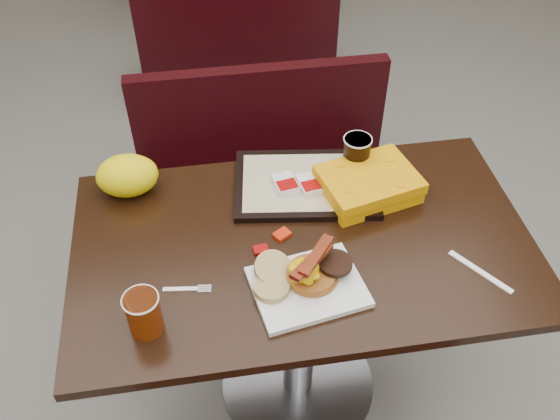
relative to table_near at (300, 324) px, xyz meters
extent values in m
cube|color=gray|center=(0.00, 0.00, -0.38)|extent=(6.00, 7.00, 0.01)
cube|color=white|center=(-0.02, -0.16, 0.38)|extent=(0.29, 0.25, 0.02)
cylinder|color=#A44C1B|center=(0.00, -0.14, 0.40)|extent=(0.16, 0.16, 0.03)
cylinder|color=black|center=(0.05, -0.13, 0.42)|extent=(0.09, 0.09, 0.01)
ellipsoid|color=#E1AE04|center=(-0.02, -0.15, 0.44)|extent=(0.09, 0.08, 0.05)
cylinder|color=tan|center=(-0.11, -0.16, 0.40)|extent=(0.11, 0.11, 0.02)
cylinder|color=tan|center=(-0.10, -0.11, 0.41)|extent=(0.12, 0.12, 0.05)
cylinder|color=#9B2F05|center=(-0.40, -0.21, 0.43)|extent=(0.10, 0.10, 0.11)
cube|color=white|center=(0.42, -0.17, 0.38)|extent=(0.12, 0.16, 0.00)
cube|color=red|center=(-0.05, 0.03, 0.38)|extent=(0.05, 0.05, 0.01)
cube|color=#8C0504|center=(-0.11, -0.02, 0.38)|extent=(0.04, 0.03, 0.01)
cube|color=black|center=(0.05, 0.21, 0.38)|extent=(0.44, 0.34, 0.02)
cube|color=silver|center=(-0.02, 0.20, 0.40)|extent=(0.07, 0.09, 0.02)
cube|color=silver|center=(0.05, 0.18, 0.40)|extent=(0.07, 0.09, 0.02)
cylinder|color=black|center=(0.20, 0.24, 0.45)|extent=(0.08, 0.08, 0.11)
cube|color=orange|center=(0.21, 0.15, 0.41)|extent=(0.30, 0.25, 0.07)
ellipsoid|color=yellow|center=(-0.45, 0.26, 0.43)|extent=(0.21, 0.19, 0.12)
camera|label=1|loc=(-0.23, -1.04, 1.54)|focal=38.64mm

